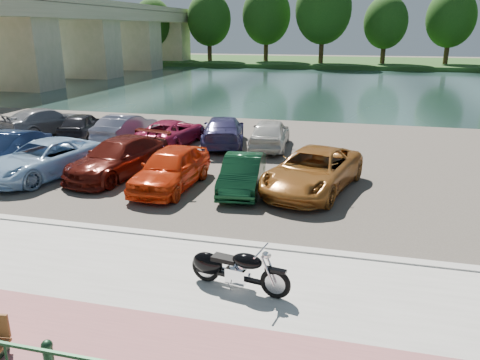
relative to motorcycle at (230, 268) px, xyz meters
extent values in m
plane|color=#595447|center=(-0.49, 0.17, -0.56)|extent=(200.00, 200.00, 0.00)
cube|color=#ABAAA1|center=(-0.49, -0.83, -0.51)|extent=(60.00, 6.00, 0.10)
cube|color=#925257|center=(-0.49, -2.33, -0.46)|extent=(60.00, 2.00, 0.01)
cube|color=#ABAAA1|center=(-0.49, 2.17, -0.49)|extent=(60.00, 0.30, 0.14)
cube|color=#474139|center=(-0.49, 11.17, -0.54)|extent=(60.00, 18.00, 0.04)
cube|color=#182B27|center=(-0.49, 40.17, -0.56)|extent=(120.00, 40.00, 0.00)
cube|color=#254719|center=(-0.49, 72.17, -0.26)|extent=(120.00, 24.00, 0.60)
cube|color=tan|center=(-28.49, 40.17, 6.64)|extent=(7.00, 56.00, 1.40)
cube|color=tan|center=(-28.49, 40.17, 7.64)|extent=(7.00, 56.00, 0.70)
cube|color=tan|center=(-28.49, 30.17, 3.04)|extent=(6.00, 4.00, 7.20)
cube|color=tan|center=(-28.49, 42.17, 3.04)|extent=(6.00, 4.00, 7.20)
cube|color=tan|center=(-28.49, 54.17, 3.04)|extent=(6.00, 4.00, 7.20)
cube|color=tan|center=(-28.49, 66.17, 3.04)|extent=(6.00, 4.00, 7.20)
sphere|color=black|center=(-1.99, -3.53, 0.26)|extent=(0.18, 0.18, 0.18)
cylinder|color=#3C2B15|center=(-30.49, 64.77, 2.29)|extent=(0.70, 0.70, 4.50)
ellipsoid|color=#183B10|center=(-30.49, 64.77, 5.89)|extent=(6.30, 6.30, 7.56)
cylinder|color=#3C2B15|center=(-21.49, 66.17, 2.51)|extent=(0.70, 0.70, 4.95)
ellipsoid|color=#183B10|center=(-21.49, 66.17, 6.47)|extent=(6.93, 6.93, 8.32)
cylinder|color=#3C2B15|center=(-12.49, 67.57, 2.74)|extent=(0.70, 0.70, 5.40)
ellipsoid|color=#183B10|center=(-12.49, 67.57, 7.06)|extent=(7.56, 7.56, 9.07)
cylinder|color=#3C2B15|center=(-3.49, 64.77, 2.96)|extent=(0.70, 0.70, 5.85)
ellipsoid|color=#183B10|center=(-3.49, 64.77, 7.64)|extent=(8.19, 8.19, 9.83)
cylinder|color=#3C2B15|center=(5.51, 66.17, 2.29)|extent=(0.70, 0.70, 4.50)
ellipsoid|color=#183B10|center=(5.51, 66.17, 5.89)|extent=(6.30, 6.30, 7.56)
cylinder|color=#3C2B15|center=(14.51, 67.57, 2.51)|extent=(0.70, 0.70, 4.95)
ellipsoid|color=#183B10|center=(14.51, 67.57, 6.47)|extent=(6.93, 6.93, 8.32)
torus|color=black|center=(1.03, -0.20, -0.12)|extent=(0.69, 0.24, 0.68)
torus|color=black|center=(-0.60, 0.11, -0.12)|extent=(0.69, 0.24, 0.68)
cylinder|color=#B2B2B7|center=(1.03, -0.20, -0.12)|extent=(0.46, 0.14, 0.46)
cylinder|color=#B2B2B7|center=(-0.60, 0.11, -0.12)|extent=(0.46, 0.14, 0.46)
cylinder|color=silver|center=(0.87, -0.27, 0.18)|extent=(0.33, 0.11, 0.63)
cylinder|color=silver|center=(0.91, -0.07, 0.18)|extent=(0.33, 0.11, 0.63)
cylinder|color=silver|center=(0.70, -0.14, 0.57)|extent=(0.17, 0.74, 0.04)
sphere|color=silver|center=(0.80, -0.15, 0.49)|extent=(0.19, 0.19, 0.16)
sphere|color=silver|center=(0.87, -0.17, 0.49)|extent=(0.13, 0.13, 0.11)
cube|color=black|center=(1.03, -0.20, 0.19)|extent=(0.47, 0.22, 0.06)
cube|color=black|center=(0.21, -0.05, -0.18)|extent=(1.20, 0.32, 0.08)
cube|color=silver|center=(0.16, -0.04, -0.11)|extent=(0.50, 0.40, 0.34)
cylinder|color=silver|center=(0.26, -0.05, 0.09)|extent=(0.27, 0.22, 0.27)
cylinder|color=silver|center=(0.07, -0.02, 0.09)|extent=(0.27, 0.22, 0.27)
ellipsoid|color=black|center=(0.39, -0.08, 0.26)|extent=(0.73, 0.48, 0.32)
cube|color=black|center=(-0.13, 0.02, 0.20)|extent=(0.59, 0.38, 0.10)
ellipsoid|color=black|center=(-0.55, 0.10, 0.00)|extent=(0.78, 0.46, 0.50)
cube|color=black|center=(-0.60, 0.11, -0.07)|extent=(0.43, 0.25, 0.30)
cylinder|color=silver|center=(-0.10, 0.18, -0.24)|extent=(1.10, 0.29, 0.09)
cylinder|color=silver|center=(-0.10, 0.18, -0.16)|extent=(1.10, 0.29, 0.09)
cylinder|color=#B2B2B7|center=(0.03, -0.20, -0.33)|extent=(0.05, 0.14, 0.22)
cube|color=black|center=(-3.23, -3.20, -0.35)|extent=(0.12, 0.45, 0.22)
imported|color=#152344|center=(-11.50, 7.12, 0.17)|extent=(1.61, 4.27, 1.39)
imported|color=#9DC2E5|center=(-9.15, 6.27, 0.17)|extent=(3.47, 5.41, 1.39)
imported|color=#4E110B|center=(-6.42, 7.08, 0.19)|extent=(2.97, 5.21, 1.42)
imported|color=red|center=(-3.88, 6.17, 0.22)|extent=(1.91, 4.40, 1.48)
imported|color=#0F371D|center=(-1.33, 6.49, 0.10)|extent=(1.70, 3.88, 1.24)
imported|color=#A36225|center=(1.06, 7.12, 0.20)|extent=(3.61, 5.65, 1.45)
imported|color=gray|center=(-13.90, 12.99, 0.19)|extent=(3.50, 5.26, 1.41)
imported|color=black|center=(-11.59, 12.83, 0.13)|extent=(2.29, 4.06, 1.30)
imported|color=slate|center=(-8.87, 12.45, 0.18)|extent=(1.75, 4.32, 1.40)
imported|color=maroon|center=(-6.35, 12.36, 0.11)|extent=(2.44, 4.70, 1.26)
imported|color=navy|center=(-3.88, 12.96, 0.18)|extent=(3.03, 5.17, 1.41)
imported|color=beige|center=(-1.54, 12.82, 0.20)|extent=(1.99, 4.34, 1.44)
camera|label=1|loc=(2.41, -8.72, 4.93)|focal=35.00mm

